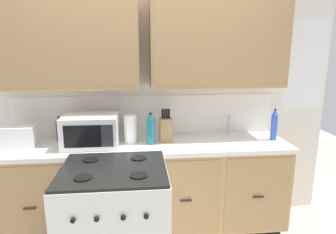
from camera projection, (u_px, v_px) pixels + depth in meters
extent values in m
cube|color=white|center=(145.00, 102.00, 2.95)|extent=(3.80, 0.05, 2.47)
cube|color=white|center=(145.00, 115.00, 2.95)|extent=(2.60, 0.01, 0.40)
cube|color=tan|center=(67.00, 34.00, 2.55)|extent=(1.25, 0.34, 0.95)
cube|color=#A58052|center=(61.00, 33.00, 2.38)|extent=(1.23, 0.01, 0.89)
cube|color=tan|center=(218.00, 35.00, 2.68)|extent=(1.25, 0.34, 0.95)
cube|color=#A58052|center=(223.00, 34.00, 2.51)|extent=(1.23, 0.01, 0.89)
cube|color=white|center=(305.00, 64.00, 3.00)|extent=(0.44, 0.01, 0.90)
cube|color=black|center=(148.00, 224.00, 2.93)|extent=(2.55, 0.48, 0.10)
cube|color=tan|center=(147.00, 185.00, 2.80)|extent=(2.60, 0.60, 0.77)
cube|color=#A88354|center=(30.00, 207.00, 2.41)|extent=(0.60, 0.01, 0.71)
cube|color=black|center=(29.00, 209.00, 2.40)|extent=(0.10, 0.01, 0.01)
cube|color=#A88354|center=(110.00, 203.00, 2.47)|extent=(0.60, 0.01, 0.71)
cube|color=black|center=(110.00, 205.00, 2.46)|extent=(0.10, 0.01, 0.01)
cube|color=#A88354|center=(186.00, 199.00, 2.54)|extent=(0.60, 0.01, 0.71)
cube|color=black|center=(186.00, 201.00, 2.52)|extent=(0.10, 0.01, 0.01)
cube|color=#A88354|center=(258.00, 196.00, 2.60)|extent=(0.60, 0.01, 0.71)
cube|color=black|center=(258.00, 197.00, 2.59)|extent=(0.10, 0.01, 0.01)
cube|color=white|center=(146.00, 145.00, 2.71)|extent=(2.63, 0.63, 0.04)
cube|color=#A8AAAF|center=(234.00, 141.00, 2.82)|extent=(0.56, 0.38, 0.02)
cube|color=white|center=(116.00, 228.00, 2.17)|extent=(0.76, 0.66, 0.92)
cube|color=black|center=(113.00, 169.00, 2.07)|extent=(0.74, 0.65, 0.02)
cylinder|color=black|center=(83.00, 178.00, 1.89)|extent=(0.12, 0.12, 0.01)
cylinder|color=black|center=(139.00, 176.00, 1.92)|extent=(0.12, 0.12, 0.01)
cylinder|color=black|center=(91.00, 160.00, 2.20)|extent=(0.12, 0.12, 0.01)
cylinder|color=black|center=(139.00, 158.00, 2.23)|extent=(0.12, 0.12, 0.01)
cylinder|color=black|center=(73.00, 220.00, 1.75)|extent=(0.03, 0.02, 0.03)
cylinder|color=black|center=(97.00, 219.00, 1.77)|extent=(0.03, 0.02, 0.03)
cylinder|color=black|center=(123.00, 218.00, 1.78)|extent=(0.03, 0.02, 0.03)
cylinder|color=black|center=(146.00, 216.00, 1.79)|extent=(0.03, 0.02, 0.03)
cube|color=white|center=(91.00, 130.00, 2.61)|extent=(0.48, 0.36, 0.28)
cube|color=black|center=(82.00, 137.00, 2.42)|extent=(0.31, 0.01, 0.19)
cube|color=#28282D|center=(107.00, 136.00, 2.44)|extent=(0.10, 0.01, 0.19)
cube|color=white|center=(20.00, 136.00, 2.58)|extent=(0.28, 0.18, 0.19)
cube|color=black|center=(13.00, 127.00, 2.55)|extent=(0.02, 0.13, 0.01)
cube|color=black|center=(25.00, 126.00, 2.56)|extent=(0.02, 0.13, 0.01)
cube|color=#9C794E|center=(166.00, 129.00, 2.75)|extent=(0.11, 0.14, 0.22)
cylinder|color=black|center=(163.00, 114.00, 2.70)|extent=(0.02, 0.02, 0.09)
cylinder|color=black|center=(165.00, 114.00, 2.71)|extent=(0.02, 0.02, 0.09)
cylinder|color=black|center=(167.00, 114.00, 2.71)|extent=(0.02, 0.02, 0.09)
cylinder|color=black|center=(169.00, 114.00, 2.71)|extent=(0.02, 0.02, 0.09)
cylinder|color=#B2B5BA|center=(229.00, 125.00, 2.97)|extent=(0.02, 0.02, 0.20)
cylinder|color=white|center=(131.00, 129.00, 2.69)|extent=(0.12, 0.12, 0.26)
cylinder|color=blue|center=(274.00, 127.00, 2.78)|extent=(0.06, 0.06, 0.24)
cone|color=blue|center=(275.00, 112.00, 2.75)|extent=(0.05, 0.05, 0.06)
cylinder|color=black|center=(275.00, 109.00, 2.74)|extent=(0.02, 0.02, 0.02)
cylinder|color=#1E707A|center=(151.00, 132.00, 2.65)|extent=(0.08, 0.08, 0.23)
cone|color=#1E707A|center=(151.00, 116.00, 2.62)|extent=(0.07, 0.07, 0.06)
cylinder|color=black|center=(151.00, 114.00, 2.61)|extent=(0.03, 0.03, 0.02)
cylinder|color=black|center=(60.00, 131.00, 2.76)|extent=(0.06, 0.06, 0.19)
cone|color=black|center=(59.00, 119.00, 2.74)|extent=(0.06, 0.06, 0.05)
cylinder|color=black|center=(59.00, 117.00, 2.74)|extent=(0.02, 0.02, 0.02)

